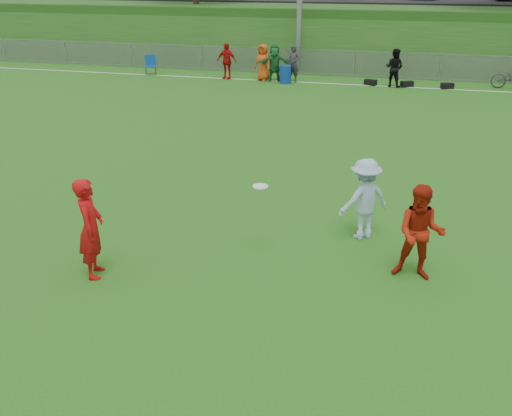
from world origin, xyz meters
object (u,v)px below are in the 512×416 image
(player_red_center, at_px, (420,233))
(recycling_bin, at_px, (285,74))
(frisbee, at_px, (260,186))
(player_blue, at_px, (364,199))
(player_red_left, at_px, (91,228))

(player_red_center, relative_size, recycling_bin, 2.12)
(player_red_center, relative_size, frisbee, 6.05)
(player_blue, height_order, recycling_bin, player_blue)
(player_red_left, xyz_separation_m, player_red_center, (5.53, 1.34, -0.05))
(player_red_center, height_order, recycling_bin, player_red_center)
(player_blue, relative_size, recycling_bin, 2.05)
(player_red_center, bearing_deg, player_blue, 131.52)
(recycling_bin, bearing_deg, frisbee, -79.74)
(recycling_bin, bearing_deg, player_blue, -72.75)
(frisbee, bearing_deg, recycling_bin, 100.26)
(player_red_left, distance_m, frisbee, 3.09)
(player_red_left, xyz_separation_m, player_blue, (4.47, 2.73, -0.08))
(recycling_bin, bearing_deg, player_red_center, -70.85)
(player_red_center, xyz_separation_m, player_blue, (-1.06, 1.39, -0.03))
(recycling_bin, bearing_deg, player_red_left, -88.69)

